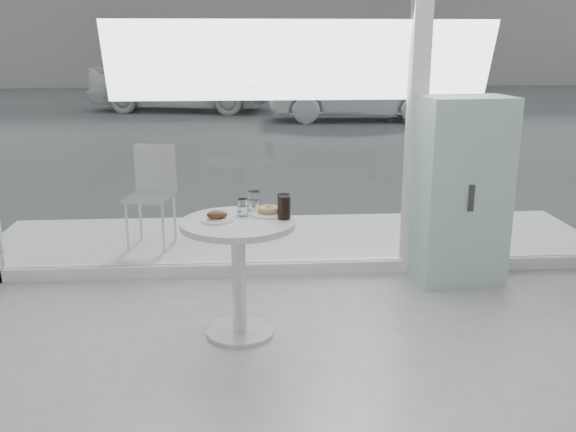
{
  "coord_description": "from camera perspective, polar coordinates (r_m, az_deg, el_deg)",
  "views": [
    {
      "loc": [
        -0.46,
        -1.95,
        1.87
      ],
      "look_at": [
        -0.2,
        1.7,
        0.85
      ],
      "focal_mm": 40.0,
      "sensor_mm": 36.0,
      "label": 1
    }
  ],
  "objects": [
    {
      "name": "room_shell",
      "position": [
        1.46,
        14.88,
        16.63
      ],
      "size": [
        6.0,
        6.0,
        6.0
      ],
      "color": "silver",
      "rests_on": "ground"
    },
    {
      "name": "main_table",
      "position": [
        4.07,
        -4.43,
        -3.39
      ],
      "size": [
        0.72,
        0.72,
        0.77
      ],
      "color": "silver",
      "rests_on": "ground"
    },
    {
      "name": "water_tumbler_a",
      "position": [
        4.1,
        -4.04,
        0.7
      ],
      "size": [
        0.07,
        0.07,
        0.11
      ],
      "color": "white",
      "rests_on": "main_table"
    },
    {
      "name": "water_tumbler_b",
      "position": [
        4.22,
        -3.06,
        1.25
      ],
      "size": [
        0.08,
        0.08,
        0.13
      ],
      "color": "white",
      "rests_on": "main_table"
    },
    {
      "name": "mint_cabinet",
      "position": [
        5.14,
        15.12,
        2.16
      ],
      "size": [
        0.71,
        0.51,
        1.45
      ],
      "rotation": [
        0.0,
        0.0,
        0.09
      ],
      "color": "#A5D2BB",
      "rests_on": "ground"
    },
    {
      "name": "storefront",
      "position": [
        4.98,
        2.16,
        13.73
      ],
      "size": [
        5.0,
        0.14,
        3.0
      ],
      "color": "white",
      "rests_on": "ground"
    },
    {
      "name": "plate_donut",
      "position": [
        4.12,
        -1.74,
        0.41
      ],
      "size": [
        0.24,
        0.24,
        0.06
      ],
      "color": "silver",
      "rests_on": "main_table"
    },
    {
      "name": "car_silver",
      "position": [
        15.28,
        6.24,
        11.0
      ],
      "size": [
        4.21,
        1.6,
        1.37
      ],
      "primitive_type": "imported",
      "rotation": [
        0.0,
        0.0,
        1.53
      ],
      "color": "#A4A7AB",
      "rests_on": "street"
    },
    {
      "name": "plate_fritter",
      "position": [
        4.0,
        -6.3,
        -0.07
      ],
      "size": [
        0.21,
        0.21,
        0.07
      ],
      "color": "silver",
      "rests_on": "main_table"
    },
    {
      "name": "street",
      "position": [
        18.05,
        -2.59,
        9.57
      ],
      "size": [
        40.0,
        24.0,
        0.0
      ],
      "primitive_type": "cube",
      "color": "#363636",
      "rests_on": "ground"
    },
    {
      "name": "patio_deck",
      "position": [
        6.05,
        0.49,
        -2.19
      ],
      "size": [
        5.6,
        1.6,
        0.05
      ],
      "primitive_type": "cube",
      "color": "silver",
      "rests_on": "ground"
    },
    {
      "name": "cola_glass",
      "position": [
        4.01,
        -0.36,
        0.81
      ],
      "size": [
        0.08,
        0.08,
        0.16
      ],
      "color": "white",
      "rests_on": "main_table"
    },
    {
      "name": "car_white",
      "position": [
        17.47,
        -9.54,
        11.81
      ],
      "size": [
        5.0,
        2.94,
        1.6
      ],
      "primitive_type": "imported",
      "rotation": [
        0.0,
        0.0,
        1.33
      ],
      "color": "silver",
      "rests_on": "street"
    },
    {
      "name": "patio_chair",
      "position": [
        5.9,
        -11.97,
        2.4
      ],
      "size": [
        0.46,
        0.46,
        0.9
      ],
      "rotation": [
        0.0,
        0.0,
        -0.2
      ],
      "color": "silver",
      "rests_on": "patio_deck"
    }
  ]
}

